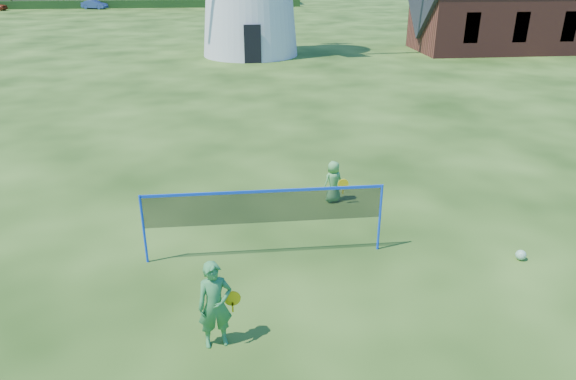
{
  "coord_description": "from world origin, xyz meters",
  "views": [
    {
      "loc": [
        -0.89,
        -9.4,
        5.88
      ],
      "look_at": [
        0.2,
        0.5,
        1.5
      ],
      "focal_mm": 32.72,
      "sensor_mm": 36.0,
      "label": 1
    }
  ],
  "objects_px": {
    "chapel": "(503,8)",
    "play_ball": "(521,255)",
    "player_girl": "(215,305)",
    "player_boy": "(333,182)",
    "badminton_net": "(264,208)",
    "car_right": "(95,5)"
  },
  "relations": [
    {
      "from": "chapel",
      "to": "player_boy",
      "type": "bearing_deg",
      "value": -124.45
    },
    {
      "from": "player_girl",
      "to": "player_boy",
      "type": "xyz_separation_m",
      "value": [
        2.97,
        5.37,
        -0.22
      ]
    },
    {
      "from": "player_girl",
      "to": "player_boy",
      "type": "height_order",
      "value": "player_girl"
    },
    {
      "from": "badminton_net",
      "to": "chapel",
      "type": "bearing_deg",
      "value": 55.25
    },
    {
      "from": "badminton_net",
      "to": "play_ball",
      "type": "height_order",
      "value": "badminton_net"
    },
    {
      "from": "player_boy",
      "to": "player_girl",
      "type": "bearing_deg",
      "value": 37.66
    },
    {
      "from": "car_right",
      "to": "badminton_net",
      "type": "bearing_deg",
      "value": -143.51
    },
    {
      "from": "player_boy",
      "to": "car_right",
      "type": "distance_m",
      "value": 64.89
    },
    {
      "from": "car_right",
      "to": "player_boy",
      "type": "bearing_deg",
      "value": -141.21
    },
    {
      "from": "chapel",
      "to": "player_girl",
      "type": "bearing_deg",
      "value": -123.49
    },
    {
      "from": "play_ball",
      "to": "player_boy",
      "type": "bearing_deg",
      "value": 135.57
    },
    {
      "from": "chapel",
      "to": "car_right",
      "type": "height_order",
      "value": "chapel"
    },
    {
      "from": "player_boy",
      "to": "chapel",
      "type": "bearing_deg",
      "value": -147.83
    },
    {
      "from": "badminton_net",
      "to": "player_boy",
      "type": "height_order",
      "value": "badminton_net"
    },
    {
      "from": "badminton_net",
      "to": "player_boy",
      "type": "distance_m",
      "value": 3.32
    },
    {
      "from": "player_girl",
      "to": "player_boy",
      "type": "distance_m",
      "value": 6.14
    },
    {
      "from": "chapel",
      "to": "play_ball",
      "type": "height_order",
      "value": "chapel"
    },
    {
      "from": "car_right",
      "to": "chapel",
      "type": "bearing_deg",
      "value": -115.58
    },
    {
      "from": "chapel",
      "to": "play_ball",
      "type": "distance_m",
      "value": 30.06
    },
    {
      "from": "chapel",
      "to": "player_girl",
      "type": "xyz_separation_m",
      "value": [
        -19.22,
        -29.06,
        -2.06
      ]
    },
    {
      "from": "chapel",
      "to": "badminton_net",
      "type": "distance_m",
      "value": 32.04
    },
    {
      "from": "badminton_net",
      "to": "car_right",
      "type": "relative_size",
      "value": 1.51
    }
  ]
}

